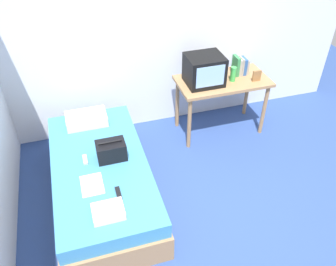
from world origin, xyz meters
TOP-DOWN VIEW (x-y plane):
  - ground_plane at (0.00, 0.00)m, footprint 8.00×8.00m
  - wall_back at (0.00, 2.00)m, footprint 5.20×0.10m
  - bed at (-1.03, 0.75)m, footprint 1.00×2.00m
  - desk at (0.67, 1.50)m, footprint 1.16×0.60m
  - tv at (0.41, 1.50)m, footprint 0.44×0.39m
  - water_bottle at (0.77, 1.44)m, footprint 0.07×0.07m
  - book_row at (0.93, 1.58)m, footprint 0.18×0.16m
  - picture_frame at (1.05, 1.35)m, footprint 0.11×0.02m
  - pillow at (-1.06, 1.49)m, footprint 0.47×0.30m
  - handbag at (-0.89, 0.78)m, footprint 0.30×0.20m
  - magazine at (-1.14, 0.45)m, footprint 0.21×0.29m
  - remote_dark at (-0.92, 0.27)m, footprint 0.04×0.16m
  - remote_silver at (-1.16, 0.83)m, footprint 0.04×0.14m
  - folded_towel at (-1.04, 0.06)m, footprint 0.28×0.22m

SIDE VIEW (x-z plane):
  - ground_plane at x=0.00m, z-range 0.00..0.00m
  - bed at x=-1.03m, z-range 0.00..0.48m
  - magazine at x=-1.14m, z-range 0.48..0.49m
  - remote_dark at x=-0.92m, z-range 0.48..0.50m
  - remote_silver at x=-1.16m, z-range 0.48..0.50m
  - folded_towel at x=-1.04m, z-range 0.48..0.55m
  - pillow at x=-1.06m, z-range 0.48..0.60m
  - handbag at x=-0.89m, z-range 0.47..0.70m
  - desk at x=0.67m, z-range 0.29..1.06m
  - picture_frame at x=1.05m, z-range 0.77..0.91m
  - water_bottle at x=0.77m, z-range 0.77..0.96m
  - book_row at x=0.93m, z-range 0.76..1.01m
  - tv at x=0.41m, z-range 0.77..1.13m
  - wall_back at x=0.00m, z-range 0.00..2.60m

